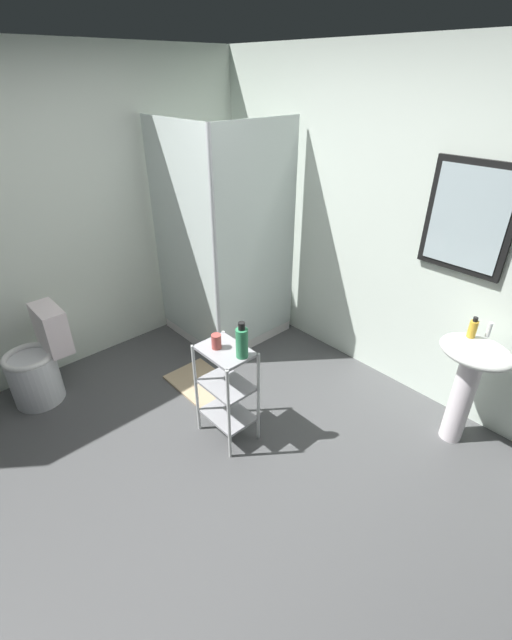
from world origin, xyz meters
TOP-DOWN VIEW (x-y plane):
  - ground_plane at (0.00, 0.00)m, footprint 4.20×4.20m
  - wall_back at (0.01, 1.85)m, footprint 4.20×0.14m
  - wall_left at (-1.85, 0.00)m, footprint 0.10×4.20m
  - shower_stall at (-1.23, 1.19)m, footprint 0.92×0.92m
  - pedestal_sink at (0.95, 1.52)m, footprint 0.46×0.37m
  - sink_faucet at (0.95, 1.64)m, footprint 0.03×0.03m
  - toilet at (-1.48, -0.48)m, footprint 0.37×0.49m
  - storage_cart at (-0.16, 0.35)m, footprint 0.38×0.28m
  - hand_soap_bottle at (0.88, 1.56)m, footprint 0.05×0.05m
  - body_wash_bottle_green at (-0.03, 0.38)m, footprint 0.08×0.08m
  - rinse_cup at (-0.21, 0.32)m, footprint 0.06×0.06m
  - bath_mat at (-0.75, 0.54)m, footprint 0.60×0.40m

SIDE VIEW (x-z plane):
  - ground_plane at x=0.00m, z-range -0.02..0.00m
  - bath_mat at x=-0.75m, z-range 0.00..0.02m
  - toilet at x=-1.48m, z-range -0.07..0.69m
  - storage_cart at x=-0.16m, z-range 0.07..0.81m
  - shower_stall at x=-1.23m, z-range -0.54..1.46m
  - pedestal_sink at x=0.95m, z-range 0.17..0.98m
  - rinse_cup at x=-0.21m, z-range 0.74..0.84m
  - body_wash_bottle_green at x=-0.03m, z-range 0.72..0.97m
  - sink_faucet at x=0.95m, z-range 0.81..0.91m
  - hand_soap_bottle at x=0.88m, z-range 0.80..0.94m
  - wall_left at x=-1.85m, z-range 0.00..2.50m
  - wall_back at x=0.01m, z-range 0.00..2.50m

